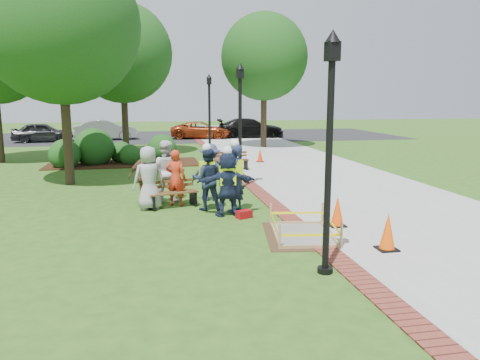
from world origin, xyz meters
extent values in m
plane|color=#285116|center=(0.00, 0.00, 0.00)|extent=(100.00, 100.00, 0.00)
cube|color=#9E9E99|center=(5.00, 10.00, 0.01)|extent=(6.00, 60.00, 0.02)
cube|color=maroon|center=(1.75, 10.00, 0.01)|extent=(0.50, 60.00, 0.03)
cube|color=#381E0F|center=(-3.00, 12.00, 0.02)|extent=(7.00, 3.00, 0.05)
cube|color=black|center=(0.00, 27.00, 0.00)|extent=(36.00, 12.00, 0.01)
cube|color=#47331E|center=(1.59, -0.73, 0.00)|extent=(2.04, 2.54, 0.01)
cube|color=gray|center=(1.59, -0.73, 0.02)|extent=(1.47, 1.97, 0.04)
cube|color=tan|center=(1.59, -0.73, 0.04)|extent=(1.61, 2.10, 0.08)
cube|color=tan|center=(1.59, -0.73, 0.28)|extent=(1.64, 2.14, 0.55)
cube|color=yellow|center=(1.59, -0.73, 0.30)|extent=(1.58, 2.08, 0.06)
cube|color=brown|center=(-1.19, 2.63, 0.44)|extent=(1.49, 0.80, 0.04)
cube|color=brown|center=(-1.25, 2.85, 0.66)|extent=(1.39, 0.43, 0.23)
cube|color=black|center=(-1.19, 2.63, 0.21)|extent=(1.38, 0.82, 0.42)
cube|color=brown|center=(1.67, 9.03, 0.45)|extent=(1.50, 0.52, 0.04)
cube|color=brown|center=(1.65, 9.27, 0.68)|extent=(1.47, 0.13, 0.24)
cube|color=black|center=(1.67, 9.03, 0.22)|extent=(1.36, 0.57, 0.43)
cube|color=black|center=(2.97, -2.08, 0.03)|extent=(0.41, 0.41, 0.05)
cone|color=#FD5408|center=(2.97, -2.08, 0.43)|extent=(0.32, 0.32, 0.75)
cube|color=black|center=(2.66, -0.19, 0.03)|extent=(0.39, 0.39, 0.05)
cone|color=#FF4A08|center=(2.66, -0.19, 0.41)|extent=(0.31, 0.31, 0.72)
cube|color=black|center=(3.48, 11.28, 0.02)|extent=(0.34, 0.34, 0.04)
cone|color=#FF2F08|center=(3.48, 11.28, 0.36)|extent=(0.27, 0.27, 0.62)
cube|color=maroon|center=(0.58, 1.07, 0.10)|extent=(0.47, 0.38, 0.21)
cylinder|color=black|center=(1.25, -3.00, 1.90)|extent=(0.12, 0.12, 3.80)
cube|color=black|center=(1.25, -3.00, 3.90)|extent=(0.22, 0.22, 0.32)
cone|color=black|center=(1.25, -3.00, 4.15)|extent=(0.28, 0.28, 0.22)
cylinder|color=black|center=(1.25, -3.00, 0.05)|extent=(0.28, 0.28, 0.10)
cylinder|color=black|center=(1.25, 5.00, 1.90)|extent=(0.12, 0.12, 3.80)
cube|color=black|center=(1.25, 5.00, 3.90)|extent=(0.22, 0.22, 0.32)
cone|color=black|center=(1.25, 5.00, 4.15)|extent=(0.28, 0.28, 0.22)
cylinder|color=black|center=(1.25, 5.00, 0.05)|extent=(0.28, 0.28, 0.10)
cylinder|color=black|center=(1.25, 13.00, 1.90)|extent=(0.12, 0.12, 3.80)
cube|color=black|center=(1.25, 13.00, 3.90)|extent=(0.22, 0.22, 0.32)
cone|color=black|center=(1.25, 13.00, 4.15)|extent=(0.28, 0.28, 0.22)
cylinder|color=black|center=(1.25, 13.00, 0.05)|extent=(0.28, 0.28, 0.10)
cylinder|color=#3D2D1E|center=(-4.67, 7.02, 2.30)|extent=(0.33, 0.33, 4.61)
sphere|color=#134213|center=(-4.67, 7.02, 5.59)|extent=(5.48, 5.48, 5.48)
cylinder|color=#3D2D1E|center=(-3.01, 15.42, 2.22)|extent=(0.34, 0.34, 4.45)
sphere|color=#134213|center=(-3.01, 15.42, 5.40)|extent=(5.23, 5.23, 5.23)
cylinder|color=#3D2D1E|center=(5.26, 17.80, 2.28)|extent=(0.37, 0.37, 4.55)
sphere|color=#134213|center=(5.26, 17.80, 5.53)|extent=(5.28, 5.28, 5.28)
sphere|color=#134213|center=(-5.51, 11.23, 0.00)|extent=(1.39, 1.39, 1.39)
sphere|color=#134213|center=(-4.33, 12.07, 0.00)|extent=(1.85, 1.85, 1.85)
sphere|color=#134213|center=(-2.68, 11.71, 0.00)|extent=(1.02, 1.02, 1.02)
sphere|color=#134213|center=(-1.18, 12.55, 0.00)|extent=(1.43, 1.43, 1.43)
sphere|color=#134213|center=(-3.13, 12.65, 0.00)|extent=(1.08, 1.08, 1.08)
imported|color=#9B9B9B|center=(-1.85, 2.55, 0.90)|extent=(0.65, 0.51, 1.80)
imported|color=red|center=(-1.08, 2.86, 0.82)|extent=(0.62, 0.51, 1.65)
imported|color=white|center=(-1.36, 3.52, 0.93)|extent=(0.68, 0.53, 1.86)
imported|color=brown|center=(-1.95, 3.18, 0.84)|extent=(0.59, 0.44, 1.68)
imported|color=#34395C|center=(0.00, 3.37, 0.87)|extent=(0.61, 0.44, 1.74)
imported|color=#152538|center=(0.20, 1.42, 0.86)|extent=(0.57, 0.39, 1.73)
cube|color=#AEE613|center=(0.20, 1.42, 1.11)|extent=(0.42, 0.26, 0.52)
sphere|color=white|center=(0.20, 1.42, 1.75)|extent=(0.25, 0.25, 0.25)
imported|color=#1C1F49|center=(0.46, 1.78, 0.94)|extent=(0.70, 0.69, 1.88)
cube|color=#AEE613|center=(0.46, 1.78, 1.21)|extent=(0.42, 0.26, 0.52)
sphere|color=white|center=(0.46, 1.78, 1.90)|extent=(0.25, 0.25, 0.25)
imported|color=#1C2B49|center=(-0.25, 2.18, 0.87)|extent=(0.59, 0.41, 1.73)
cube|color=#AEE613|center=(-0.25, 2.18, 1.11)|extent=(0.42, 0.26, 0.52)
sphere|color=white|center=(-0.25, 2.18, 1.76)|extent=(0.25, 0.25, 0.25)
imported|color=#252528|center=(-9.03, 24.08, 0.00)|extent=(2.35, 4.72, 1.49)
imported|color=#96979B|center=(-4.89, 24.91, 0.00)|extent=(2.88, 5.23, 1.62)
imported|color=#9B3613|center=(2.14, 24.75, 0.00)|extent=(2.46, 4.48, 1.39)
imported|color=black|center=(5.98, 24.84, 0.00)|extent=(2.56, 5.11, 1.61)
camera|label=1|loc=(-1.82, -10.62, 3.16)|focal=35.00mm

